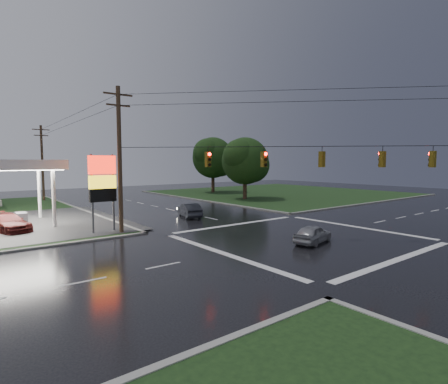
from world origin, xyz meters
TOP-DOWN VIEW (x-y plane):
  - ground at (0.00, 0.00)m, footprint 120.00×120.00m
  - grass_ne at (26.00, 26.00)m, footprint 36.00×36.00m
  - pylon_sign at (-10.50, 10.50)m, footprint 2.00×0.35m
  - utility_pole_nw at (-9.50, 9.50)m, footprint 2.20×0.32m
  - utility_pole_n at (-9.50, 38.00)m, footprint 2.20×0.32m
  - traffic_signals at (0.02, -0.02)m, footprint 26.87×26.87m
  - tree_ne_near at (14.14, 21.99)m, footprint 7.99×6.80m
  - tree_ne_far at (17.15, 33.99)m, footprint 8.46×7.20m
  - car_north at (-1.23, 12.92)m, footprint 2.59×4.47m
  - car_crossing at (-0.65, -1.55)m, footprint 3.86×2.28m
  - car_pump at (-16.31, 15.48)m, footprint 3.45×5.28m

SIDE VIEW (x-z plane):
  - ground at x=0.00m, z-range 0.00..0.00m
  - grass_ne at x=26.00m, z-range 0.00..0.08m
  - car_crossing at x=-0.65m, z-range 0.00..1.23m
  - car_north at x=-1.23m, z-range 0.00..1.39m
  - car_pump at x=-16.31m, z-range 0.00..1.42m
  - pylon_sign at x=-10.50m, z-range 1.01..7.01m
  - utility_pole_n at x=-9.50m, z-range 0.22..10.72m
  - tree_ne_near at x=14.14m, z-range 1.07..10.05m
  - utility_pole_nw at x=-9.50m, z-range 0.22..11.22m
  - tree_ne_far at x=17.15m, z-range 1.28..11.08m
  - traffic_signals at x=0.02m, z-range 5.75..7.22m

